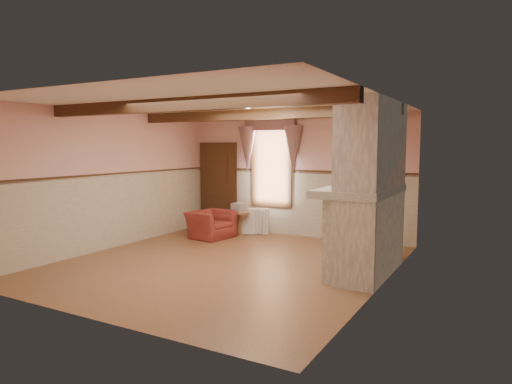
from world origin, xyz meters
The scene contains 26 objects.
floor centered at (0.00, 0.00, 0.00)m, with size 5.50×6.00×0.01m, color brown.
ceiling centered at (0.00, 0.00, 2.80)m, with size 5.50×6.00×0.01m, color silver.
wall_back centered at (0.00, 3.00, 1.40)m, with size 5.50×0.02×2.80m, color #DCA198.
wall_front centered at (0.00, -3.00, 1.40)m, with size 5.50×0.02×2.80m, color #DCA198.
wall_left centered at (-2.75, 0.00, 1.40)m, with size 0.02×6.00×2.80m, color #DCA198.
wall_right centered at (2.75, 0.00, 1.40)m, with size 0.02×6.00×2.80m, color #DCA198.
wainscot centered at (0.00, 0.00, 0.75)m, with size 5.50×6.00×1.50m, color beige, non-canonical shape.
chair_rail centered at (0.00, 0.00, 1.50)m, with size 5.50×6.00×0.08m, color black, non-canonical shape.
firebox centered at (2.00, 0.60, 0.45)m, with size 0.20×0.95×0.90m, color black.
armchair centered at (-1.54, 1.78, 0.31)m, with size 0.94×0.82×0.61m, color maroon.
side_table centered at (-1.14, 2.37, 0.28)m, with size 0.47×0.47×0.55m, color brown.
book_stack centered at (-1.15, 2.39, 0.65)m, with size 0.26×0.32×0.20m, color #B7AD8C.
radiator centered at (-0.93, 2.70, 0.30)m, with size 0.70×0.18×0.60m, color white.
bowl centered at (2.24, 0.48, 1.47)m, with size 0.38×0.38×0.09m, color brown.
mantel_clock centered at (2.24, 1.23, 1.52)m, with size 0.14×0.24×0.20m, color black.
oil_lamp centered at (2.24, 0.96, 1.56)m, with size 0.11×0.11×0.28m, color gold.
candle_red centered at (2.24, -0.15, 1.50)m, with size 0.06×0.06×0.16m, color #AF2915.
jar_yellow centered at (2.24, 0.44, 1.48)m, with size 0.06×0.06×0.12m, color gold.
fireplace centered at (2.42, 0.60, 1.40)m, with size 0.85×2.00×2.80m, color gray.
mantel centered at (2.24, 0.60, 1.36)m, with size 1.05×2.05×0.12m, color gray.
overmantel_mirror centered at (2.06, 0.60, 1.97)m, with size 0.06×1.44×1.04m, color silver.
door centered at (-2.10, 2.94, 1.05)m, with size 1.10×0.10×2.10m, color black.
window centered at (-0.60, 2.97, 1.65)m, with size 1.06×0.08×2.02m, color white.
window_drapes centered at (-0.60, 2.88, 2.25)m, with size 1.30×0.14×1.40m, color gray.
ceiling_beam_front centered at (0.00, -1.20, 2.70)m, with size 5.50×0.18×0.20m, color black.
ceiling_beam_back centered at (0.00, 1.20, 2.70)m, with size 5.50×0.18×0.20m, color black.
Camera 1 is at (4.34, -6.69, 2.08)m, focal length 32.00 mm.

